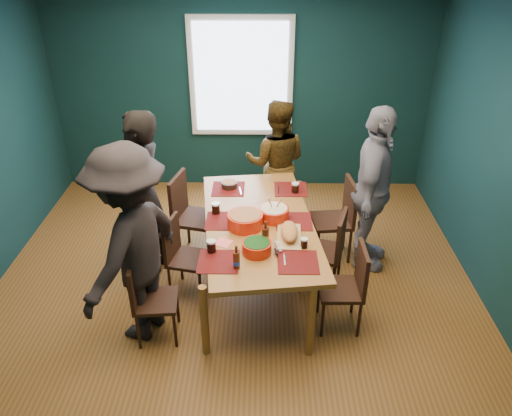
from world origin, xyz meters
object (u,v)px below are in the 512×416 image
Objects in this scene: dining_table at (259,228)px; chair_right_far at (340,214)px; chair_left_far at (188,210)px; bowl_dumpling at (274,213)px; person_far_left at (143,198)px; chair_right_near at (350,282)px; cutting_board at (289,233)px; bowl_herbs at (257,247)px; person_near_left at (132,246)px; bowl_salad at (245,220)px; chair_left_near at (146,294)px; person_right at (373,191)px; person_back at (276,163)px; chair_left_mid at (181,251)px; chair_right_mid at (330,246)px.

dining_table is 2.35× the size of chair_right_far.
chair_left_far is 3.26× the size of bowl_dumpling.
dining_table is at bearing 94.53° from person_far_left.
cutting_board reaches higher than chair_right_near.
bowl_dumpling is 1.14× the size of bowl_herbs.
person_near_left is 1.09m from bowl_salad.
dining_table is 0.21m from bowl_dumpling.
person_right is at bearing 23.85° from chair_left_near.
person_right is (2.33, 0.22, -0.01)m from person_far_left.
person_back is 1.34m from person_right.
person_right is 1.09m from bowl_dumpling.
chair_left_mid is 1.00× the size of chair_left_near.
person_back is 1.30m from bowl_dumpling.
chair_left_far is 1.26m from person_back.
chair_right_mid is 1.63× the size of cutting_board.
bowl_salad is (-0.33, -1.45, 0.07)m from person_back.
chair_left_mid is 1.75m from person_back.
chair_right_near is 0.48× the size of person_right.
chair_left_far is 1.98m from chair_right_near.
person_back reaches higher than dining_table.
bowl_salad is at bearing 83.40° from person_back.
chair_left_near is at bearing 25.47° from person_far_left.
bowl_herbs is at bearing 176.49° from chair_right_near.
bowl_dumpling is at bearing -16.68° from chair_left_far.
bowl_salad is at bearing -152.97° from chair_right_far.
chair_left_near is at bearing -167.48° from bowl_herbs.
chair_right_near is 1.13m from person_right.
chair_left_mid reaches higher than dining_table.
chair_left_far is 2.85× the size of bowl_salad.
bowl_dumpling is at bearing 13.52° from dining_table.
bowl_dumpling reaches higher than chair_left_far.
person_back reaches higher than bowl_herbs.
bowl_salad is 0.63× the size of cutting_board.
chair_left_far is at bearing 124.48° from bowl_herbs.
person_near_left is 5.47× the size of bowl_salad.
bowl_dumpling is (1.12, 0.80, 0.37)m from chair_left_near.
person_far_left reaches higher than chair_right_far.
chair_left_far is at bearing 76.74° from chair_left_near.
chair_left_far is 0.64m from person_far_left.
chair_right_far is 1.26m from bowl_salad.
dining_table is 2.25× the size of chair_left_far.
chair_right_far is 1.06m from person_back.
chair_left_near is at bearing -85.15° from chair_left_far.
person_right is (0.34, 1.00, 0.40)m from chair_right_near.
person_near_left is at bearing -149.84° from bowl_salad.
person_back is 0.87× the size of person_right.
person_back is (-0.63, 1.92, 0.28)m from chair_right_near.
chair_right_near is at bearing -42.51° from bowl_dumpling.
person_near_left is 1.40m from cutting_board.
person_right is at bearing 41.36° from cutting_board.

